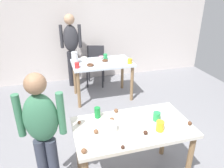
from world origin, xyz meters
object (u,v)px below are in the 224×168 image
chair_far_table (96,63)px  person_girl_near (43,130)px  mixing_bowl (109,127)px  soda_can (97,113)px  dining_table_near (132,134)px  pitcher_far (75,58)px  dining_table_far (102,67)px  person_adult_far (71,44)px

chair_far_table → person_girl_near: bearing=-111.3°
mixing_bowl → soda_can: size_ratio=1.34×
dining_table_near → mixing_bowl: (-0.26, -0.01, 0.14)m
mixing_bowl → pitcher_far: 2.19m
dining_table_near → soda_can: (-0.32, 0.26, 0.17)m
dining_table_near → chair_far_table: (0.18, 2.82, -0.15)m
dining_table_near → dining_table_far: bearing=85.4°
dining_table_far → soda_can: soda_can is taller
chair_far_table → pitcher_far: bearing=-129.0°
person_adult_far → mixing_bowl: bearing=-88.6°
dining_table_near → mixing_bowl: size_ratio=7.52×
dining_table_far → soda_can: size_ratio=9.44×
dining_table_near → pitcher_far: 2.21m
person_girl_near → mixing_bowl: person_girl_near is taller
chair_far_table → soda_can: bearing=-101.1°
mixing_bowl → dining_table_near: bearing=2.1°
chair_far_table → mixing_bowl: size_ratio=5.32×
chair_far_table → dining_table_near: bearing=-93.7°
person_adult_far → soda_can: 2.59m
chair_far_table → dining_table_far: bearing=-91.0°
dining_table_near → mixing_bowl: mixing_bowl is taller
person_girl_near → mixing_bowl: size_ratio=8.66×
dining_table_near → person_girl_near: person_girl_near is taller
person_girl_near → person_adult_far: bearing=78.4°
soda_can → chair_far_table: bearing=78.9°
mixing_bowl → person_adult_far: bearing=91.4°
dining_table_near → chair_far_table: size_ratio=1.41×
chair_far_table → pitcher_far: (-0.52, -0.64, 0.36)m
chair_far_table → person_girl_near: size_ratio=0.61×
dining_table_near → person_girl_near: 0.92m
dining_table_near → dining_table_far: 2.12m
chair_far_table → person_girl_near: (-1.08, -2.77, 0.34)m
dining_table_near → person_adult_far: person_adult_far is taller
dining_table_far → mixing_bowl: 2.17m
soda_can → dining_table_far: bearing=75.1°
pitcher_far → person_girl_near: bearing=-104.7°
dining_table_far → mixing_bowl: bearing=-101.4°
mixing_bowl → person_girl_near: bearing=174.4°
soda_can → pitcher_far: bearing=90.5°
dining_table_far → chair_far_table: chair_far_table is taller
dining_table_far → pitcher_far: 0.56m
soda_can → mixing_bowl: bearing=-76.1°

